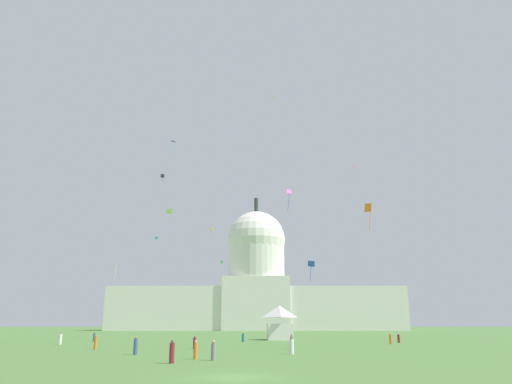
{
  "coord_description": "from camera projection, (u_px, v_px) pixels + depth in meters",
  "views": [
    {
      "loc": [
        1.44,
        -30.1,
        3.04
      ],
      "look_at": [
        0.22,
        88.84,
        35.23
      ],
      "focal_mm": 34.06,
      "sensor_mm": 36.0,
      "label": 1
    }
  ],
  "objects": [
    {
      "name": "person_teal_mid_left",
      "position": [
        243.0,
        338.0,
        81.37
      ],
      "size": [
        0.64,
        0.64,
        1.56
      ],
      "rotation": [
        0.0,
        0.0,
        5.56
      ],
      "color": "#1E757A",
      "rests_on": "ground_plane"
    },
    {
      "name": "person_denim_back_left",
      "position": [
        94.0,
        337.0,
        83.29
      ],
      "size": [
        0.51,
        0.51,
        1.53
      ],
      "rotation": [
        0.0,
        0.0,
        5.72
      ],
      "color": "#3D5684",
      "rests_on": "ground_plane"
    },
    {
      "name": "kite_gold_mid",
      "position": [
        211.0,
        229.0,
        130.91
      ],
      "size": [
        0.88,
        0.89,
        3.37
      ],
      "rotation": [
        0.0,
        0.0,
        3.55
      ],
      "color": "gold"
    },
    {
      "name": "person_maroon_front_right",
      "position": [
        399.0,
        338.0,
        78.34
      ],
      "size": [
        0.46,
        0.46,
        1.49
      ],
      "rotation": [
        0.0,
        0.0,
        3.33
      ],
      "color": "maroon",
      "rests_on": "ground_plane"
    },
    {
      "name": "kite_yellow_high",
      "position": [
        273.0,
        98.0,
        117.05
      ],
      "size": [
        1.23,
        1.02,
        0.39
      ],
      "rotation": [
        0.0,
        0.0,
        0.28
      ],
      "color": "yellow"
    },
    {
      "name": "person_white_front_center",
      "position": [
        60.0,
        339.0,
        71.53
      ],
      "size": [
        0.57,
        0.57,
        1.71
      ],
      "rotation": [
        0.0,
        0.0,
        4.96
      ],
      "color": "silver",
      "rests_on": "ground_plane"
    },
    {
      "name": "kite_lime_mid",
      "position": [
        169.0,
        211.0,
        110.63
      ],
      "size": [
        1.3,
        1.36,
        1.25
      ],
      "rotation": [
        0.0,
        0.0,
        3.37
      ],
      "color": "#8CD133"
    },
    {
      "name": "capitol_building",
      "position": [
        256.0,
        290.0,
        213.67
      ],
      "size": [
        126.27,
        26.1,
        58.89
      ],
      "color": "silver",
      "rests_on": "ground_plane"
    },
    {
      "name": "kite_green_mid",
      "position": [
        222.0,
        262.0,
        188.41
      ],
      "size": [
        0.95,
        0.88,
        1.21
      ],
      "rotation": [
        0.0,
        0.0,
        1.62
      ],
      "color": "green"
    },
    {
      "name": "kite_turquoise_mid",
      "position": [
        156.0,
        239.0,
        170.21
      ],
      "size": [
        1.08,
        0.44,
        4.0
      ],
      "rotation": [
        0.0,
        0.0,
        5.31
      ],
      "color": "teal"
    },
    {
      "name": "person_maroon_mid_right",
      "position": [
        195.0,
        343.0,
        59.11
      ],
      "size": [
        0.53,
        0.53,
        1.59
      ],
      "rotation": [
        0.0,
        0.0,
        2.12
      ],
      "color": "maroon",
      "rests_on": "ground_plane"
    },
    {
      "name": "person_denim_aisle_center",
      "position": [
        136.0,
        346.0,
        48.4
      ],
      "size": [
        0.47,
        0.47,
        1.74
      ],
      "rotation": [
        0.0,
        0.0,
        4.52
      ],
      "color": "#3D5684",
      "rests_on": "ground_plane"
    },
    {
      "name": "person_maroon_near_tent",
      "position": [
        172.0,
        352.0,
        38.04
      ],
      "size": [
        0.44,
        0.44,
        1.79
      ],
      "rotation": [
        0.0,
        0.0,
        3.05
      ],
      "color": "maroon",
      "rests_on": "ground_plane"
    },
    {
      "name": "person_white_edge_west",
      "position": [
        292.0,
        346.0,
        49.22
      ],
      "size": [
        0.59,
        0.59,
        1.7
      ],
      "rotation": [
        0.0,
        0.0,
        1.31
      ],
      "color": "silver",
      "rests_on": "ground_plane"
    },
    {
      "name": "kite_white_low",
      "position": [
        115.0,
        268.0,
        107.06
      ],
      "size": [
        0.71,
        0.64,
        3.94
      ],
      "rotation": [
        0.0,
        0.0,
        4.67
      ],
      "color": "white"
    },
    {
      "name": "kite_pink_high",
      "position": [
        355.0,
        167.0,
        165.01
      ],
      "size": [
        0.84,
        0.78,
        1.41
      ],
      "rotation": [
        0.0,
        0.0,
        0.01
      ],
      "color": "pink"
    },
    {
      "name": "person_grey_back_center",
      "position": [
        292.0,
        342.0,
        59.8
      ],
      "size": [
        0.53,
        0.53,
        1.74
      ],
      "rotation": [
        0.0,
        0.0,
        2.48
      ],
      "color": "gray",
      "rests_on": "ground_plane"
    },
    {
      "name": "kite_blue_low",
      "position": [
        311.0,
        265.0,
        73.19
      ],
      "size": [
        1.0,
        0.74,
        3.15
      ],
      "rotation": [
        0.0,
        0.0,
        2.02
      ],
      "color": "blue"
    },
    {
      "name": "person_orange_near_tree_east",
      "position": [
        391.0,
        339.0,
        73.3
      ],
      "size": [
        0.52,
        0.52,
        1.54
      ],
      "rotation": [
        0.0,
        0.0,
        2.78
      ],
      "color": "orange",
      "rests_on": "ground_plane"
    },
    {
      "name": "kite_orange_mid",
      "position": [
        368.0,
        209.0,
        71.62
      ],
      "size": [
        1.0,
        0.77,
        4.05
      ],
      "rotation": [
        0.0,
        0.0,
        4.82
      ],
      "color": "orange"
    },
    {
      "name": "kite_black_high",
      "position": [
        163.0,
        176.0,
        161.71
      ],
      "size": [
        1.37,
        1.38,
        2.66
      ],
      "rotation": [
        0.0,
        0.0,
        0.69
      ],
      "color": "black"
    },
    {
      "name": "person_orange_deep_crowd",
      "position": [
        196.0,
        350.0,
        42.38
      ],
      "size": [
        0.44,
        0.44,
        1.58
      ],
      "rotation": [
        0.0,
        0.0,
        1.92
      ],
      "color": "orange",
      "rests_on": "ground_plane"
    },
    {
      "name": "kite_violet_high",
      "position": [
        174.0,
        143.0,
        131.35
      ],
      "size": [
        1.53,
        1.47,
        4.41
      ],
      "rotation": [
        0.0,
        0.0,
        0.74
      ],
      "color": "purple"
    },
    {
      "name": "event_tent",
      "position": [
        280.0,
        323.0,
        91.71
      ],
      "size": [
        5.07,
        6.72,
        6.27
      ],
      "rotation": [
        0.0,
        0.0,
        0.04
      ],
      "color": "white",
      "rests_on": "ground_plane"
    },
    {
      "name": "ground_plane",
      "position": [
        237.0,
        377.0,
        28.27
      ],
      "size": [
        800.0,
        800.0,
        0.0
      ],
      "primitive_type": "plane",
      "color": "#4C7538"
    },
    {
      "name": "person_grey_near_tree_west",
      "position": [
        213.0,
        351.0,
        41.08
      ],
      "size": [
        0.51,
        0.51,
        1.65
      ],
      "rotation": [
        0.0,
        0.0,
        1.96
      ],
      "color": "gray",
      "rests_on": "ground_plane"
    },
    {
      "name": "person_orange_back_right",
      "position": [
        96.0,
        343.0,
        57.91
      ],
      "size": [
        0.53,
        0.53,
        1.61
      ],
      "rotation": [
        0.0,
        0.0,
        2.3
      ],
      "color": "orange",
      "rests_on": "ground_plane"
    },
    {
      "name": "kite_magenta_mid",
      "position": [
        289.0,
        194.0,
        91.84
      ],
      "size": [
        0.95,
        0.68,
        4.21
      ],
      "rotation": [
        0.0,
        0.0,
        2.67
      ],
      "color": "#D1339E"
    }
  ]
}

